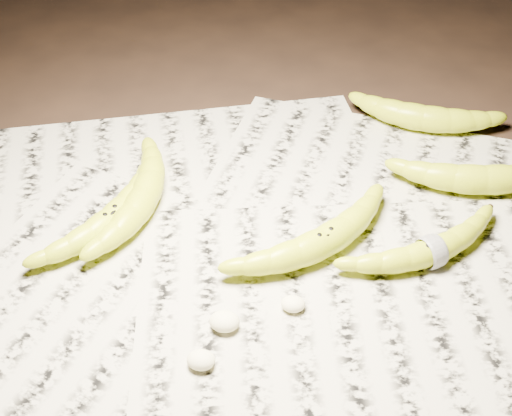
# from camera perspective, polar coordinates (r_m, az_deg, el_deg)

# --- Properties ---
(ground) EXTENTS (3.00, 3.00, 0.00)m
(ground) POSITION_cam_1_polar(r_m,az_deg,el_deg) (0.86, 1.69, -3.74)
(ground) COLOR black
(ground) RESTS_ON ground
(newspaper_patch) EXTENTS (0.90, 0.70, 0.01)m
(newspaper_patch) POSITION_cam_1_polar(r_m,az_deg,el_deg) (0.85, 0.76, -3.55)
(newspaper_patch) COLOR #B9B49E
(newspaper_patch) RESTS_ON ground
(banana_left_a) EXTENTS (0.13, 0.20, 0.03)m
(banana_left_a) POSITION_cam_1_polar(r_m,az_deg,el_deg) (0.89, -11.62, -0.72)
(banana_left_a) COLOR #CDE01C
(banana_left_a) RESTS_ON newspaper_patch
(banana_left_b) EXTENTS (0.08, 0.21, 0.04)m
(banana_left_b) POSITION_cam_1_polar(r_m,az_deg,el_deg) (0.91, -9.01, 1.02)
(banana_left_b) COLOR #CDE01C
(banana_left_b) RESTS_ON newspaper_patch
(banana_center) EXTENTS (0.20, 0.19, 0.04)m
(banana_center) POSITION_cam_1_polar(r_m,az_deg,el_deg) (0.84, 5.40, -2.54)
(banana_center) COLOR #CDE01C
(banana_center) RESTS_ON newspaper_patch
(banana_taped) EXTENTS (0.19, 0.15, 0.03)m
(banana_taped) POSITION_cam_1_polar(r_m,az_deg,el_deg) (0.85, 13.88, -3.23)
(banana_taped) COLOR #CDE01C
(banana_taped) RESTS_ON newspaper_patch
(banana_upper_a) EXTENTS (0.21, 0.08, 0.04)m
(banana_upper_a) POSITION_cam_1_polar(r_m,az_deg,el_deg) (0.97, 17.81, 2.34)
(banana_upper_a) COLOR #CDE01C
(banana_upper_a) RESTS_ON newspaper_patch
(banana_upper_b) EXTENTS (0.20, 0.09, 0.04)m
(banana_upper_b) POSITION_cam_1_polar(r_m,az_deg,el_deg) (1.07, 13.28, 7.19)
(banana_upper_b) COLOR #CDE01C
(banana_upper_b) RESTS_ON newspaper_patch
(measuring_tape) EXTENTS (0.03, 0.04, 0.04)m
(measuring_tape) POSITION_cam_1_polar(r_m,az_deg,el_deg) (0.85, 13.88, -3.23)
(measuring_tape) COLOR white
(measuring_tape) RESTS_ON newspaper_patch
(flesh_chunk_a) EXTENTS (0.03, 0.03, 0.02)m
(flesh_chunk_a) POSITION_cam_1_polar(r_m,az_deg,el_deg) (0.77, -2.55, -8.86)
(flesh_chunk_a) COLOR #FFF9C5
(flesh_chunk_a) RESTS_ON newspaper_patch
(flesh_chunk_b) EXTENTS (0.03, 0.02, 0.02)m
(flesh_chunk_b) POSITION_cam_1_polar(r_m,az_deg,el_deg) (0.74, -4.44, -11.85)
(flesh_chunk_b) COLOR #FFF9C5
(flesh_chunk_b) RESTS_ON newspaper_patch
(flesh_chunk_c) EXTENTS (0.03, 0.02, 0.02)m
(flesh_chunk_c) POSITION_cam_1_polar(r_m,az_deg,el_deg) (0.78, 2.99, -7.48)
(flesh_chunk_c) COLOR #FFF9C5
(flesh_chunk_c) RESTS_ON newspaper_patch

